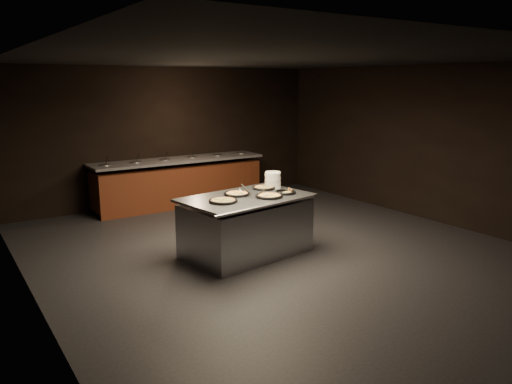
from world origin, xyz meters
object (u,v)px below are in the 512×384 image
at_px(pan_veggie_whole, 223,201).
at_px(pan_cheese_whole, 237,194).
at_px(plate_stack, 273,180).
at_px(serving_counter, 246,227).

bearing_deg(pan_veggie_whole, pan_cheese_whole, 35.53).
bearing_deg(plate_stack, pan_cheese_whole, -168.68).
bearing_deg(plate_stack, pan_veggie_whole, -159.35).
bearing_deg(plate_stack, serving_counter, -155.93).
bearing_deg(serving_counter, plate_stack, 15.77).
distance_m(serving_counter, pan_veggie_whole, 0.69).
height_order(plate_stack, pan_veggie_whole, plate_stack).
distance_m(plate_stack, pan_cheese_whole, 0.79).
bearing_deg(serving_counter, pan_cheese_whole, 101.75).
xyz_separation_m(serving_counter, plate_stack, (0.71, 0.32, 0.60)).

